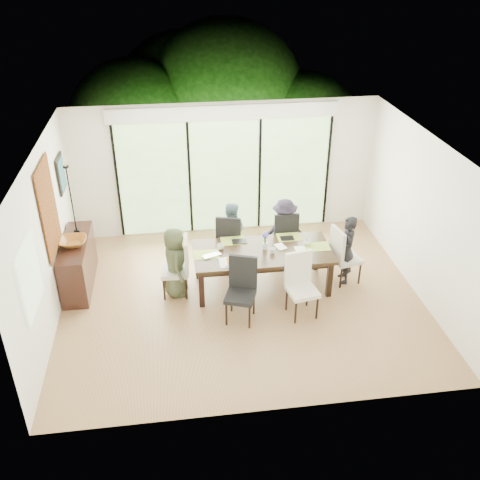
{
  "coord_description": "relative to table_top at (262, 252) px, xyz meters",
  "views": [
    {
      "loc": [
        -1.04,
        -7.35,
        5.35
      ],
      "look_at": [
        0.0,
        0.25,
        1.0
      ],
      "focal_mm": 40.0,
      "sensor_mm": 36.0,
      "label": 1
    }
  ],
  "objects": [
    {
      "name": "sideboard",
      "position": [
        -3.15,
        0.51,
        -0.27
      ],
      "size": [
        0.43,
        1.53,
        0.86
      ],
      "primitive_type": "cube",
      "color": "black",
      "rests_on": "floor"
    },
    {
      "name": "platter_base",
      "position": [
        -0.55,
        -0.3,
        0.05
      ],
      "size": [
        0.25,
        0.25,
        0.02
      ],
      "primitive_type": "cube",
      "color": "white",
      "rests_on": "table_top"
    },
    {
      "name": "chair_far_left",
      "position": [
        -0.45,
        0.85,
        -0.17
      ],
      "size": [
        0.55,
        0.55,
        1.07
      ],
      "primitive_type": null,
      "rotation": [
        0.0,
        0.0,
        2.86
      ],
      "color": "black",
      "rests_on": "floor"
    },
    {
      "name": "rail_top",
      "position": [
        -0.39,
        3.9,
        -0.15
      ],
      "size": [
        6.0,
        0.08,
        0.06
      ],
      "primitive_type": "cube",
      "color": "brown",
      "rests_on": "deck"
    },
    {
      "name": "wall_front",
      "position": [
        -0.39,
        -2.81,
        0.65
      ],
      "size": [
        6.0,
        0.02,
        2.7
      ],
      "primitive_type": "cube",
      "color": "white",
      "rests_on": "floor"
    },
    {
      "name": "table_leg_br",
      "position": [
        1.08,
        0.43,
        -0.37
      ],
      "size": [
        0.09,
        0.09,
        0.67
      ],
      "primitive_type": "cube",
      "color": "black",
      "rests_on": "floor"
    },
    {
      "name": "mullion_a",
      "position": [
        -2.49,
        2.16,
        0.5
      ],
      "size": [
        0.05,
        0.04,
        2.3
      ],
      "primitive_type": "cube",
      "color": "black",
      "rests_on": "wall_back"
    },
    {
      "name": "chair_near_left",
      "position": [
        -0.5,
        -0.87,
        -0.17
      ],
      "size": [
        0.57,
        0.57,
        1.07
      ],
      "primitive_type": null,
      "rotation": [
        0.0,
        0.0,
        -0.34
      ],
      "color": "black",
      "rests_on": "floor"
    },
    {
      "name": "foliage_mid",
      "position": [
        0.01,
        5.5,
        1.1
      ],
      "size": [
        4.0,
        4.0,
        4.0
      ],
      "primitive_type": "sphere",
      "color": "#14380F",
      "rests_on": "ground"
    },
    {
      "name": "chair_left_end",
      "position": [
        -1.5,
        0.0,
        -0.17
      ],
      "size": [
        0.47,
        0.47,
        1.07
      ],
      "primitive_type": null,
      "rotation": [
        0.0,
        0.0,
        -1.62
      ],
      "color": "beige",
      "rests_on": "floor"
    },
    {
      "name": "placemat_left",
      "position": [
        -0.95,
        0.0,
        0.03
      ],
      "size": [
        0.43,
        0.31,
        0.01
      ],
      "primitive_type": "cube",
      "color": "#A1BA42",
      "rests_on": "table_top"
    },
    {
      "name": "hyacinth_blooms",
      "position": [
        0.05,
        0.05,
        0.3
      ],
      "size": [
        0.11,
        0.11,
        0.11
      ],
      "primitive_type": "sphere",
      "color": "#594EC5",
      "rests_on": "table_top"
    },
    {
      "name": "book",
      "position": [
        0.25,
        0.05,
        0.04
      ],
      "size": [
        0.22,
        0.26,
        0.02
      ],
      "primitive_type": "imported",
      "rotation": [
        0.0,
        0.0,
        0.31
      ],
      "color": "white",
      "rests_on": "table_top"
    },
    {
      "name": "vase",
      "position": [
        0.05,
        0.05,
        0.09
      ],
      "size": [
        0.08,
        0.08,
        0.12
      ],
      "primitive_type": "cylinder",
      "color": "silver",
      "rests_on": "table_top"
    },
    {
      "name": "side_window",
      "position": [
        -3.36,
        -1.5,
        0.8
      ],
      "size": [
        0.02,
        0.9,
        1.0
      ],
      "primitive_type": "cube",
      "color": "#8CAD7F",
      "rests_on": "wall_left"
    },
    {
      "name": "bowl",
      "position": [
        -3.15,
        0.41,
        0.22
      ],
      "size": [
        0.46,
        0.46,
        0.11
      ],
      "primitive_type": "imported",
      "color": "#955A20",
      "rests_on": "sideboard"
    },
    {
      "name": "ceiling",
      "position": [
        -0.39,
        -0.3,
        2.0
      ],
      "size": [
        6.0,
        5.0,
        0.01
      ],
      "primitive_type": "cube",
      "color": "white",
      "rests_on": "wall_back"
    },
    {
      "name": "table_leg_bl",
      "position": [
        -1.08,
        0.43,
        -0.37
      ],
      "size": [
        0.09,
        0.09,
        0.67
      ],
      "primitive_type": "cube",
      "color": "black",
      "rests_on": "floor"
    },
    {
      "name": "wall_right",
      "position": [
        2.62,
        -0.3,
        0.65
      ],
      "size": [
        0.02,
        5.0,
        2.7
      ],
      "primitive_type": "cube",
      "color": "silver",
      "rests_on": "floor"
    },
    {
      "name": "person_left_end",
      "position": [
        -1.48,
        0.0,
        -0.07
      ],
      "size": [
        0.41,
        0.61,
        1.26
      ],
      "primitive_type": "imported",
      "rotation": [
        0.0,
        0.0,
        1.64
      ],
      "color": "#404931",
      "rests_on": "floor"
    },
    {
      "name": "placemat_right",
      "position": [
        0.95,
        0.0,
        0.03
      ],
      "size": [
        0.43,
        0.31,
        0.01
      ],
      "primitive_type": "cube",
      "color": "#8DA63B",
      "rests_on": "table_top"
    },
    {
      "name": "platter_snacks",
      "position": [
        -0.55,
        -0.3,
        0.06
      ],
      "size": [
        0.19,
        0.19,
        0.01
      ],
      "primitive_type": "cube",
      "color": "orange",
      "rests_on": "table_top"
    },
    {
      "name": "chair_far_right",
      "position": [
        0.55,
        0.85,
        -0.17
      ],
      "size": [
        0.45,
        0.45,
        1.07
      ],
      "primitive_type": null,
      "rotation": [
        0.0,
        0.0,
        3.14
      ],
      "color": "black",
      "rests_on": "floor"
    },
    {
      "name": "wall_left",
      "position": [
        -3.4,
        -0.3,
        0.65
      ],
      "size": [
        0.02,
        5.0,
        2.7
      ],
      "primitive_type": "cube",
      "color": "silver",
      "rests_on": "floor"
    },
    {
      "name": "cup_a",
      "position": [
        -0.7,
        0.15,
        0.08
      ],
      "size": [
        0.16,
        0.16,
        0.09
      ],
      "primitive_type": "imported",
      "rotation": [
        0.0,
        0.0,
        0.49
      ],
      "color": "white",
      "rests_on": "table_top"
    },
    {
      "name": "cup_c",
      "position": [
        0.8,
        0.1,
        0.08
      ],
      "size": [
        0.16,
        0.16,
        0.09
      ],
      "primitive_type": "imported",
      "rotation": [
        0.0,
        0.0,
        3.63
      ],
      "color": "white",
      "rests_on": "table_top"
    },
    {
      "name": "candlestick_base",
      "position": [
        -3.15,
        0.86,
        0.18
      ],
      "size": [
        0.1,
        0.1,
        0.04
      ],
      "primitive_type": "cylinder",
      "color": "black",
      "rests_on": "sideboard"
    },
    {
      "name": "table_top",
      "position": [
        0.0,
        0.0,
        0.0
      ],
      "size": [
        2.34,
        1.07,
        0.06
      ],
      "primitive_type": "cube",
      "color": "black",
      "rests_on": "floor"
    },
    {
      "name": "table_apron",
      "position": [
        0.0,
        0.0,
        -0.09
      ],
      "size": [
        2.14,
        0.88,
        0.1
      ],
      "primitive_type": "cube",
      "color": "black",
      "rests_on": "floor"
    },
    {
      "name": "glass_doors",
      "position": [
        -0.39,
        2.17,
        0.5
      ],
      "size": [
        4.2,
        0.02,
        2.3
      ],
      "primitive_type": "cube",
      "color": "#598C3F",
      "rests_on": "wall_back"
    },
    {
      "name": "mullion_b",
      "position": [
        -1.09,
        2.16,
        0.5
      ],
      "size": [
        0.05,
        0.04,
        2.3
      ],
      "primitive_type": "cube",
      "color": "black",
      "rests_on": "wall_back"
    },
    {
      "name": "wall_back",
      "position": [
        -0.39,
        2.21,
        0.65
      ],
      "size": [
        6.0,
        0.02,
        2.7
      ],
      "primitive_type": "cube",
      "color": "white",
      "rests_on": "floor"
    },
    {
      "name": "candle",
      "position": [
        -3.15,
        0.86,
        1.44
      ],
      "size": [
        0.03,
        0.03,
        0.1
      ],
      "primitive_type": "cylinder",
      "color": "silver",
      "rests_on": "sideboard"
    },
    {
      "name": "table_leg_fr",
      "position": [
        1.08,
        -0.43,
        -0.37
      ],
      "size": [
        0.09,
        0.09,
        0.67
      ],
      "primitive_type": "cube",
      "color": "black",
      "rests_on": "floor"
    },
    {
      "name": "person_right_end",
      "position": [
        1.48,
        0.0,
        -0.07
      ],
      "size": [
        0.42,
        0.62,
        1.26
      ],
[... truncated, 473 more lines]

